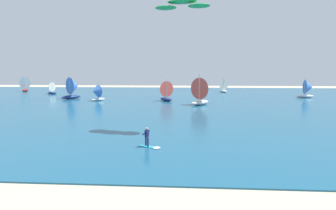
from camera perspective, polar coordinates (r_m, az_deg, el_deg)
ocean at (r=61.77m, az=2.91°, el=0.68°), size 160.00×90.00×0.10m
kitesurfer at (r=25.75m, az=-3.64°, el=-6.61°), size 2.01×1.33×1.67m
kite at (r=32.67m, az=2.67°, el=18.34°), size 6.07×3.12×0.88m
sailboat_trailing at (r=75.86m, az=24.85°, el=2.81°), size 3.90×3.32×4.54m
sailboat_heeled_over at (r=84.57m, az=-21.23°, el=3.01°), size 3.11×2.75×3.49m
sailboat_mid_right at (r=69.91m, az=-17.38°, el=3.13°), size 4.61×4.73×5.30m
sailboat_anchored_offshore at (r=98.40m, az=-25.27°, el=3.62°), size 3.68×4.18×4.69m
sailboat_leading at (r=63.75m, az=-13.37°, el=2.28°), size 3.23×3.34×3.74m
sailboat_far_left at (r=62.34m, az=-0.63°, el=2.73°), size 3.93×4.12×4.59m
sailboat_mid_left at (r=86.65m, az=10.23°, el=3.59°), size 3.16×3.54×3.97m
sailboat_near_shore at (r=55.93m, az=6.48°, el=2.68°), size 4.80×5.02×5.59m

